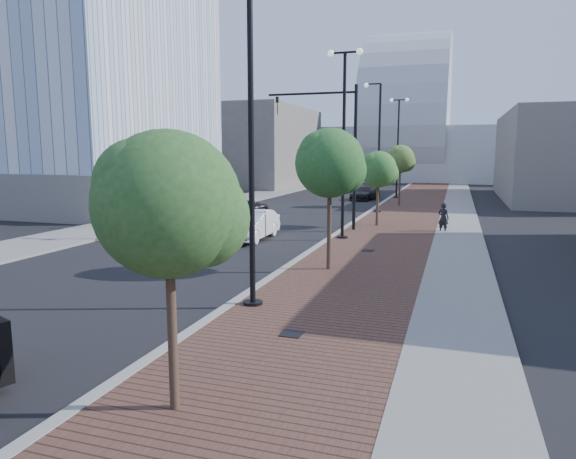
% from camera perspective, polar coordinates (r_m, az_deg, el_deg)
% --- Properties ---
extents(sidewalk, '(7.00, 140.00, 0.12)m').
position_cam_1_polar(sidewalk, '(43.47, 14.80, 2.57)').
color(sidewalk, '#4C2D23').
rests_on(sidewalk, ground).
extents(concrete_strip, '(2.40, 140.00, 0.13)m').
position_cam_1_polar(concrete_strip, '(43.40, 18.37, 2.41)').
color(concrete_strip, slate).
rests_on(concrete_strip, ground).
extents(curb, '(0.30, 140.00, 0.14)m').
position_cam_1_polar(curb, '(43.80, 10.23, 2.77)').
color(curb, gray).
rests_on(curb, ground).
extents(west_sidewalk, '(4.00, 140.00, 0.12)m').
position_cam_1_polar(west_sidewalk, '(47.36, -5.56, 3.29)').
color(west_sidewalk, slate).
rests_on(west_sidewalk, ground).
extents(white_sedan, '(1.65, 4.53, 1.48)m').
position_cam_1_polar(white_sedan, '(26.14, -4.03, 0.50)').
color(white_sedan, white).
rests_on(white_sedan, ground).
extents(dark_car_mid, '(3.67, 4.86, 1.23)m').
position_cam_1_polar(dark_car_mid, '(34.50, -5.70, 2.23)').
color(dark_car_mid, black).
rests_on(dark_car_mid, ground).
extents(dark_car_far, '(2.62, 4.57, 1.25)m').
position_cam_1_polar(dark_car_far, '(48.31, 8.56, 4.01)').
color(dark_car_far, black).
rests_on(dark_car_far, ground).
extents(pedestrian, '(0.72, 0.60, 1.67)m').
position_cam_1_polar(pedestrian, '(29.34, 16.82, 1.22)').
color(pedestrian, black).
rests_on(pedestrian, ground).
extents(streetlight_1, '(1.44, 0.56, 9.21)m').
position_cam_1_polar(streetlight_1, '(14.27, -4.51, 8.28)').
color(streetlight_1, black).
rests_on(streetlight_1, ground).
extents(streetlight_2, '(1.72, 0.56, 9.28)m').
position_cam_1_polar(streetlight_2, '(25.75, 6.18, 9.45)').
color(streetlight_2, black).
rests_on(streetlight_2, ground).
extents(streetlight_3, '(1.44, 0.56, 9.21)m').
position_cam_1_polar(streetlight_3, '(37.58, 9.86, 8.37)').
color(streetlight_3, black).
rests_on(streetlight_3, ground).
extents(streetlight_4, '(1.72, 0.56, 9.28)m').
position_cam_1_polar(streetlight_4, '(49.47, 12.05, 8.88)').
color(streetlight_4, black).
rests_on(streetlight_4, ground).
extents(traffic_mast, '(5.09, 0.20, 8.00)m').
position_cam_1_polar(traffic_mast, '(28.87, 5.67, 9.69)').
color(traffic_mast, black).
rests_on(traffic_mast, ground).
extents(tree_0, '(2.42, 2.38, 4.78)m').
position_cam_1_polar(tree_0, '(8.44, -12.81, 2.66)').
color(tree_0, '#382619').
rests_on(tree_0, ground).
extents(tree_1, '(2.53, 2.51, 5.27)m').
position_cam_1_polar(tree_1, '(18.71, 4.81, 7.30)').
color(tree_1, '#382619').
rests_on(tree_1, ground).
extents(tree_2, '(2.21, 2.13, 4.47)m').
position_cam_1_polar(tree_2, '(30.53, 10.05, 6.55)').
color(tree_2, '#382619').
rests_on(tree_2, ground).
extents(tree_3, '(2.29, 2.23, 4.97)m').
position_cam_1_polar(tree_3, '(42.43, 12.40, 7.62)').
color(tree_3, '#382619').
rests_on(tree_3, ground).
extents(tower_podium, '(19.00, 19.00, 3.00)m').
position_cam_1_polar(tower_podium, '(46.31, -22.31, 4.35)').
color(tower_podium, slate).
rests_on(tower_podium, ground).
extents(convention_center, '(50.00, 30.00, 50.00)m').
position_cam_1_polar(convention_center, '(88.55, 13.16, 9.41)').
color(convention_center, '#A7ACB1').
rests_on(convention_center, ground).
extents(commercial_block_nw, '(14.00, 20.00, 10.00)m').
position_cam_1_polar(commercial_block_nw, '(68.31, -4.26, 9.07)').
color(commercial_block_nw, '#5E5A55').
rests_on(commercial_block_nw, ground).
extents(commercial_block_ne, '(12.00, 22.00, 8.00)m').
position_cam_1_polar(commercial_block_ne, '(54.11, 29.06, 7.09)').
color(commercial_block_ne, slate).
rests_on(commercial_block_ne, ground).
extents(utility_cover_1, '(0.50, 0.50, 0.02)m').
position_cam_1_polar(utility_cover_1, '(12.49, 0.40, -11.46)').
color(utility_cover_1, black).
rests_on(utility_cover_1, sidewalk).
extents(utility_cover_2, '(0.50, 0.50, 0.02)m').
position_cam_1_polar(utility_cover_2, '(22.87, 8.84, -2.30)').
color(utility_cover_2, black).
rests_on(utility_cover_2, sidewalk).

